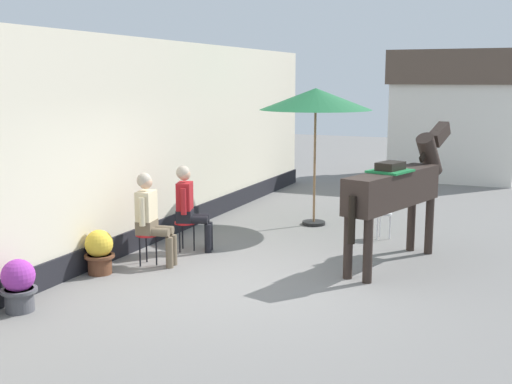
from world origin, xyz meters
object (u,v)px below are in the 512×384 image
seated_visitor_near (151,214)px  cafe_parasol (316,100)px  flower_planter_near (19,284)px  flower_planter_far (99,251)px  spare_stool_white (383,216)px  seated_visitor_far (189,204)px  saddled_horse_center (397,188)px

seated_visitor_near → cafe_parasol: (1.38, 3.56, 1.59)m
flower_planter_near → flower_planter_far: same height
flower_planter_near → spare_stool_white: 6.19m
cafe_parasol → seated_visitor_far: bearing=-115.6°
seated_visitor_far → cafe_parasol: cafe_parasol is taller
seated_visitor_near → seated_visitor_far: size_ratio=1.00×
flower_planter_far → spare_stool_white: bearing=48.3°
seated_visitor_near → seated_visitor_far: 0.95m
saddled_horse_center → spare_stool_white: bearing=109.0°
seated_visitor_far → flower_planter_far: size_ratio=2.17×
saddled_horse_center → flower_planter_far: bearing=-149.9°
flower_planter_near → flower_planter_far: 1.63m
saddled_horse_center → flower_planter_near: (-3.72, -3.82, -0.82)m
flower_planter_near → cafe_parasol: size_ratio=0.25×
seated_visitor_far → flower_planter_near: size_ratio=2.17×
saddled_horse_center → spare_stool_white: 1.73m
seated_visitor_far → saddled_horse_center: bearing=10.2°
seated_visitor_far → cafe_parasol: size_ratio=0.54×
seated_visitor_near → saddled_horse_center: size_ratio=0.48×
seated_visitor_near → cafe_parasol: cafe_parasol is taller
flower_planter_near → saddled_horse_center: bearing=45.7°
seated_visitor_near → saddled_horse_center: 3.67m
seated_visitor_near → seated_visitor_far: bearing=82.6°
saddled_horse_center → cafe_parasol: size_ratio=1.13×
seated_visitor_near → seated_visitor_far: same height
seated_visitor_near → cafe_parasol: bearing=68.8°
cafe_parasol → spare_stool_white: cafe_parasol is taller
seated_visitor_near → flower_planter_near: (-0.40, -2.30, -0.44)m
saddled_horse_center → flower_planter_near: saddled_horse_center is taller
spare_stool_white → saddled_horse_center: bearing=-71.0°
saddled_horse_center → flower_planter_far: (-3.77, -2.18, -0.82)m
seated_visitor_near → flower_planter_far: size_ratio=2.17×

